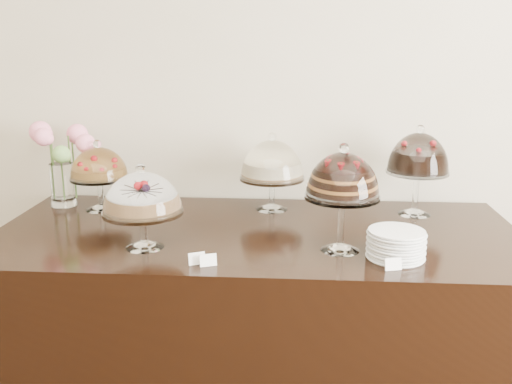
# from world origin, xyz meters

# --- Properties ---
(wall_back) EXTENTS (5.00, 0.04, 3.00)m
(wall_back) POSITION_xyz_m (0.00, 3.00, 1.50)
(wall_back) COLOR #C2B79C
(wall_back) RESTS_ON ground
(display_counter) EXTENTS (2.20, 1.00, 0.90)m
(display_counter) POSITION_xyz_m (-0.16, 2.45, 0.45)
(display_counter) COLOR black
(display_counter) RESTS_ON ground
(cake_stand_sugar_sponge) EXTENTS (0.31, 0.31, 0.33)m
(cake_stand_sugar_sponge) POSITION_xyz_m (-0.58, 2.22, 1.10)
(cake_stand_sugar_sponge) COLOR white
(cake_stand_sugar_sponge) RESTS_ON display_counter
(cake_stand_choco_layer) EXTENTS (0.28, 0.28, 0.41)m
(cake_stand_choco_layer) POSITION_xyz_m (0.17, 2.24, 1.18)
(cake_stand_choco_layer) COLOR white
(cake_stand_choco_layer) RESTS_ON display_counter
(cake_stand_cheesecake) EXTENTS (0.30, 0.30, 0.37)m
(cake_stand_cheesecake) POSITION_xyz_m (-0.11, 2.77, 1.12)
(cake_stand_cheesecake) COLOR white
(cake_stand_cheesecake) RESTS_ON display_counter
(cake_stand_dark_choco) EXTENTS (0.28, 0.28, 0.41)m
(cake_stand_dark_choco) POSITION_xyz_m (0.55, 2.73, 1.17)
(cake_stand_dark_choco) COLOR white
(cake_stand_dark_choco) RESTS_ON display_counter
(cake_stand_fruit_tart) EXTENTS (0.27, 0.27, 0.33)m
(cake_stand_fruit_tart) POSITION_xyz_m (-0.92, 2.71, 1.11)
(cake_stand_fruit_tart) COLOR white
(cake_stand_fruit_tart) RESTS_ON display_counter
(flower_vase) EXTENTS (0.35, 0.30, 0.40)m
(flower_vase) POSITION_xyz_m (-1.12, 2.78, 1.14)
(flower_vase) COLOR white
(flower_vase) RESTS_ON display_counter
(plate_stack) EXTENTS (0.21, 0.21, 0.10)m
(plate_stack) POSITION_xyz_m (0.37, 2.17, 0.95)
(plate_stack) COLOR white
(plate_stack) RESTS_ON display_counter
(price_card_left) EXTENTS (0.06, 0.04, 0.04)m
(price_card_left) POSITION_xyz_m (-0.35, 2.06, 0.92)
(price_card_left) COLOR white
(price_card_left) RESTS_ON display_counter
(price_card_right) EXTENTS (0.06, 0.03, 0.04)m
(price_card_right) POSITION_xyz_m (0.34, 2.05, 0.92)
(price_card_right) COLOR white
(price_card_right) RESTS_ON display_counter
(price_card_extra) EXTENTS (0.06, 0.03, 0.04)m
(price_card_extra) POSITION_xyz_m (-0.31, 2.04, 0.92)
(price_card_extra) COLOR white
(price_card_extra) RESTS_ON display_counter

